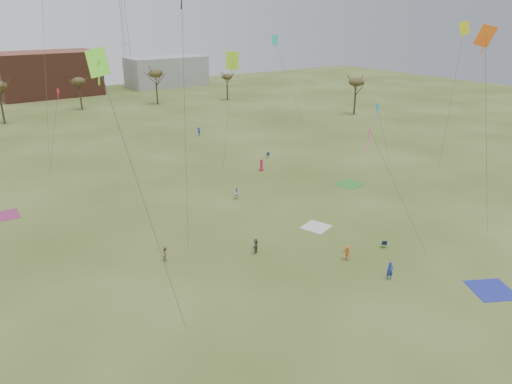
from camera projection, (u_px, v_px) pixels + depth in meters
ground at (337, 293)px, 40.54m from camera, size 260.00×260.00×0.00m
flyer_near_right at (390, 271)px, 42.36m from camera, size 0.74×0.68×1.69m
spectator_fore_b at (166, 253)px, 45.60m from camera, size 0.87×0.93×1.52m
spectator_fore_c at (256, 246)px, 47.08m from camera, size 1.30×1.32×1.51m
flyer_mid_b at (347, 253)px, 45.68m from camera, size 0.61×1.04×1.59m
spectator_mid_e at (237, 193)px, 60.47m from camera, size 1.00×0.93×1.66m
flyer_far_b at (261, 165)px, 71.27m from camera, size 0.91×1.06×1.83m
flyer_far_c at (199, 132)px, 91.20m from camera, size 0.62×1.08×1.66m
blanket_blue at (491, 290)px, 40.97m from camera, size 4.66×4.66×0.03m
blanket_cream at (316, 227)px, 52.93m from camera, size 3.46×3.46×0.03m
blanket_plum at (3, 216)px, 55.74m from camera, size 3.49×3.49×0.03m
blanket_olive at (349, 184)px, 66.04m from camera, size 3.63×3.63×0.03m
camp_chair_center at (384, 245)px, 48.25m from camera, size 0.74×0.74×0.87m
camp_chair_right at (267, 156)px, 77.73m from camera, size 0.70×0.68×0.87m
kites_aloft at (148, 23)px, 53.14m from camera, size 67.04×53.62×27.88m
tree_line at (55, 92)px, 96.90m from camera, size 117.44×49.32×8.91m
building_brick at (48, 74)px, 132.73m from camera, size 26.00×16.00×12.00m
building_grey at (167, 71)px, 150.56m from camera, size 24.00×12.00×9.00m
radio_tower at (124, 22)px, 145.27m from camera, size 1.51×1.72×41.00m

